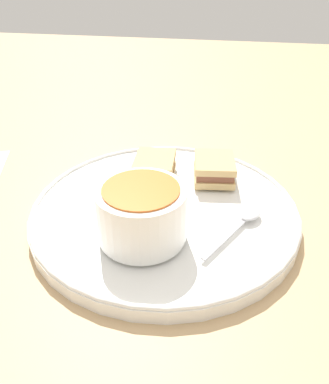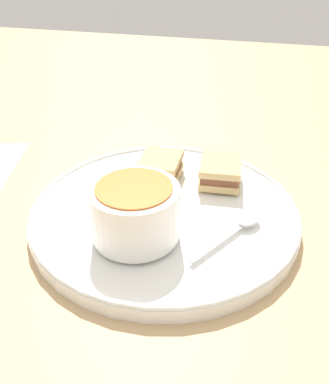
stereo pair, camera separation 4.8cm
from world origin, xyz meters
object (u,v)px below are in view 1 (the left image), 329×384
soup_bowl (142,213)px  sandwich_half_near (214,169)px  spoon (246,217)px  sandwich_half_far (155,167)px

soup_bowl → sandwich_half_near: 0.16m
spoon → sandwich_half_near: 0.10m
soup_bowl → sandwich_half_near: (0.07, 0.15, -0.02)m
spoon → sandwich_half_near: sandwich_half_near is taller
sandwich_half_far → soup_bowl: bearing=-84.2°
soup_bowl → sandwich_half_near: soup_bowl is taller
sandwich_half_near → sandwich_half_far: (-0.08, -0.01, 0.00)m
soup_bowl → spoon: size_ratio=0.89×
soup_bowl → spoon: 0.13m
soup_bowl → sandwich_half_far: size_ratio=1.42×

